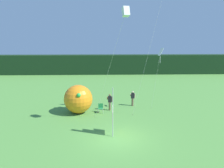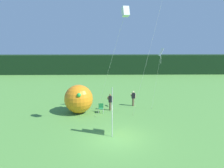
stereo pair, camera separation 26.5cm
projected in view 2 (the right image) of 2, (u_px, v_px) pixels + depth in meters
The scene contains 9 objects.
ground_plane at pixel (116, 139), 17.10m from camera, with size 120.00×120.00×0.00m, color #518E3D.
distant_treeline at pixel (111, 64), 45.73m from camera, with size 80.00×2.40×3.77m, color black.
banner_flag at pixel (112, 112), 17.38m from camera, with size 0.06×1.03×3.79m.
person_near_banner at pixel (110, 102), 23.43m from camera, with size 0.55×0.48×1.70m.
person_mid_field at pixel (133, 98), 24.92m from camera, with size 0.55×0.48×1.64m.
inflatable_balloon at pixel (79, 99), 22.58m from camera, with size 2.79×2.79×2.79m.
folding_chair at pixel (101, 107), 22.82m from camera, with size 0.51×0.51×0.89m.
kite_white_box_1 at pixel (125, 12), 17.25m from camera, with size 2.87×2.97×9.61m.
kite_white_diamond_2 at pixel (161, 55), 22.17m from camera, with size 0.76×1.24×6.28m.
Camera 2 is at (-0.53, -15.90, 7.45)m, focal length 37.15 mm.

